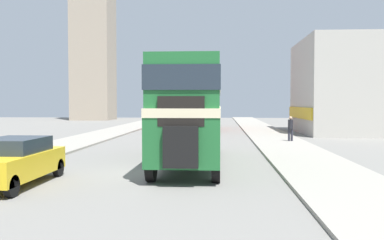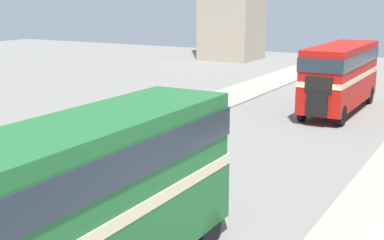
# 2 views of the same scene
# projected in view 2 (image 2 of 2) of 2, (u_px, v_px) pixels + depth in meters

# --- Properties ---
(double_decker_bus) EXTENTS (2.48, 10.87, 4.27)m
(double_decker_bus) POSITION_uv_depth(u_px,v_px,m) (71.00, 203.00, 11.54)
(double_decker_bus) COLOR #1E602D
(double_decker_bus) RESTS_ON ground_plane
(bus_distant) EXTENTS (2.53, 9.48, 4.09)m
(bus_distant) POSITION_uv_depth(u_px,v_px,m) (341.00, 72.00, 32.40)
(bus_distant) COLOR #B2140F
(bus_distant) RESTS_ON ground_plane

